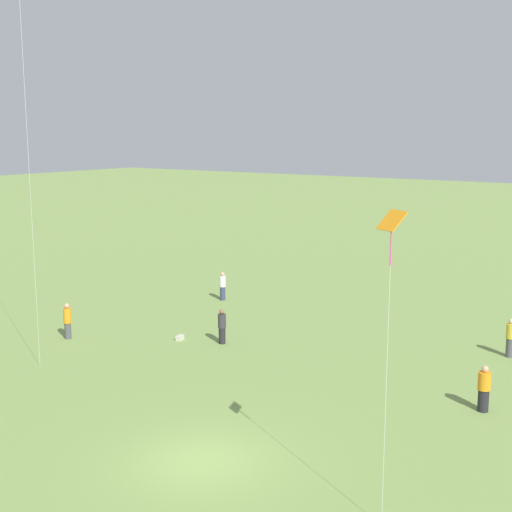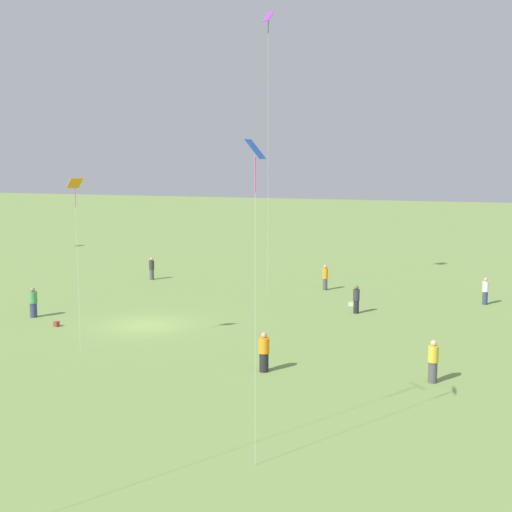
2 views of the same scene
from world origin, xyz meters
name	(u,v)px [view 2 (image 2 of 2)]	position (x,y,z in m)	size (l,w,h in m)	color
ground_plane	(147,325)	(0.00, 0.00, 0.00)	(240.00, 240.00, 0.00)	#7A994C
person_1	(33,303)	(6.95, 0.44, 0.83)	(0.56, 0.56, 1.70)	#333D5B
person_2	(356,299)	(-9.94, -6.75, 0.82)	(0.39, 0.39, 1.65)	#232328
person_3	(152,269)	(6.67, -13.03, 0.82)	(0.53, 0.53, 1.66)	#4C4C51
person_4	(433,362)	(-15.50, 4.90, 0.86)	(0.46, 0.46, 1.74)	#4C4C51
person_6	(325,277)	(-6.41, -13.32, 0.87)	(0.51, 0.51, 1.73)	#4C4C51
person_7	(264,352)	(-8.68, 5.80, 0.82)	(0.63, 0.63, 1.69)	#232328
person_9	(485,291)	(-16.84, -11.92, 0.83)	(0.39, 0.39, 1.67)	#333D5B
kite_0	(75,193)	(0.21, 5.94, 7.34)	(0.68, 0.75, 8.01)	orange
kite_1	(255,168)	(-11.47, 14.57, 8.61)	(0.49, 0.70, 9.39)	blue
kite_2	(268,38)	(-3.01, -11.19, 16.52)	(0.90, 0.85, 18.14)	purple
picnic_bag_0	(352,304)	(-9.26, -8.76, 0.11)	(0.45, 0.32, 0.22)	beige
picnic_bag_1	(56,324)	(4.38, 1.91, 0.14)	(0.23, 0.27, 0.28)	#933833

